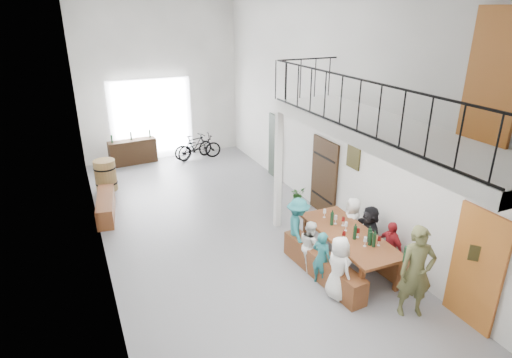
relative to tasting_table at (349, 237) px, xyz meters
name	(u,v)px	position (x,y,z in m)	size (l,w,h in m)	color
floor	(222,227)	(-1.79, 2.69, -0.71)	(12.00, 12.00, 0.00)	slate
room_walls	(217,81)	(-1.79, 2.69, 2.85)	(12.00, 12.00, 12.00)	white
gateway_portal	(152,120)	(-2.19, 8.63, 0.69)	(2.80, 0.08, 2.80)	white
right_wall_decor	(365,170)	(0.91, 0.83, 1.04)	(0.07, 8.28, 5.07)	#A85C20
balcony	(383,134)	(0.19, -0.43, 2.26)	(1.52, 5.62, 4.00)	white
tasting_table	(349,237)	(0.00, 0.00, 0.00)	(1.04, 2.43, 0.79)	brown
bench_inner	(322,266)	(-0.66, -0.09, -0.44)	(0.36, 2.28, 0.52)	brown
bench_wall	(373,253)	(0.58, -0.09, -0.46)	(0.27, 2.11, 0.49)	brown
tableware	(354,230)	(0.03, -0.12, 0.22)	(0.57, 1.50, 0.35)	black
side_bench	(106,206)	(-4.29, 4.55, -0.45)	(0.40, 1.82, 0.51)	brown
oak_barrel	(106,175)	(-4.09, 6.29, -0.24)	(0.63, 0.63, 0.93)	olive
serving_counter	(133,152)	(-2.98, 8.34, -0.29)	(1.59, 0.44, 0.84)	#32200F
counter_bottles	(131,136)	(-2.98, 8.35, 0.27)	(1.34, 0.20, 0.28)	black
guest_left_a	(339,268)	(-0.74, -0.73, -0.08)	(0.61, 0.40, 1.25)	white
guest_left_b	(322,258)	(-0.80, -0.25, -0.14)	(0.41, 0.27, 1.13)	#216D70
guest_left_c	(310,245)	(-0.72, 0.30, -0.17)	(0.52, 0.41, 1.07)	white
guest_left_d	(298,227)	(-0.70, 0.86, -0.04)	(0.86, 0.49, 1.33)	#216D70
guest_right_a	(390,248)	(0.65, -0.49, -0.13)	(0.67, 0.28, 1.15)	maroon
guest_right_b	(369,233)	(0.60, 0.12, -0.09)	(1.14, 0.36, 1.22)	black
guest_right_c	(352,223)	(0.56, 0.66, -0.11)	(0.58, 0.38, 1.19)	white
host_standing	(416,272)	(0.19, -1.66, 0.14)	(0.62, 0.41, 1.70)	brown
potted_plant	(298,194)	(0.66, 3.26, -0.49)	(0.39, 0.34, 0.43)	#1E531D
bicycle_near	(198,147)	(-0.80, 7.88, -0.27)	(0.58, 1.67, 0.88)	black
bicycle_far	(195,147)	(-0.88, 7.96, -0.26)	(0.42, 1.47, 0.89)	black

